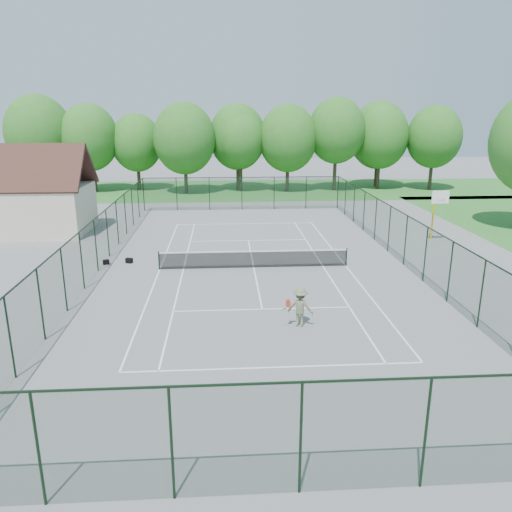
% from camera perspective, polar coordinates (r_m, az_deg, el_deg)
% --- Properties ---
extents(ground, '(140.00, 140.00, 0.00)m').
position_cam_1_polar(ground, '(29.33, -0.26, -1.34)').
color(ground, gray).
rests_on(ground, ground).
extents(grass_far, '(80.00, 16.00, 0.01)m').
position_cam_1_polar(grass_far, '(58.60, -2.06, 7.57)').
color(grass_far, '#34792E').
rests_on(grass_far, ground).
extents(court_lines, '(11.05, 23.85, 0.01)m').
position_cam_1_polar(court_lines, '(29.33, -0.26, -1.34)').
color(court_lines, white).
rests_on(court_lines, ground).
extents(tennis_net, '(11.08, 0.08, 1.10)m').
position_cam_1_polar(tennis_net, '(29.16, -0.26, -0.27)').
color(tennis_net, black).
rests_on(tennis_net, ground).
extents(fence_enclosure, '(18.05, 36.05, 3.02)m').
position_cam_1_polar(fence_enclosure, '(28.90, -0.26, 1.61)').
color(fence_enclosure, '#1A3622').
rests_on(fence_enclosure, ground).
extents(utility_building, '(8.60, 6.27, 6.63)m').
position_cam_1_polar(utility_building, '(40.92, -24.34, 6.76)').
color(utility_building, beige).
rests_on(utility_building, ground).
extents(tree_line_far, '(39.40, 6.40, 9.70)m').
position_cam_1_polar(tree_line_far, '(58.00, -2.13, 13.42)').
color(tree_line_far, '#423122').
rests_on(tree_line_far, ground).
extents(basketball_goal, '(1.20, 1.43, 3.65)m').
position_cam_1_polar(basketball_goal, '(37.01, 20.00, 5.48)').
color(basketball_goal, '#DAB401').
rests_on(basketball_goal, ground).
extents(sports_bag_a, '(0.41, 0.33, 0.29)m').
position_cam_1_polar(sports_bag_a, '(31.24, -16.76, -0.67)').
color(sports_bag_a, black).
rests_on(sports_bag_a, ground).
extents(sports_bag_b, '(0.45, 0.36, 0.31)m').
position_cam_1_polar(sports_bag_b, '(31.15, -14.30, -0.51)').
color(sports_bag_b, black).
rests_on(sports_bag_b, ground).
extents(tennis_player, '(2.03, 0.98, 1.72)m').
position_cam_1_polar(tennis_player, '(21.38, 5.08, -5.83)').
color(tennis_player, '#666B4E').
rests_on(tennis_player, ground).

